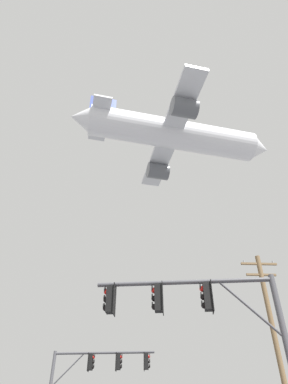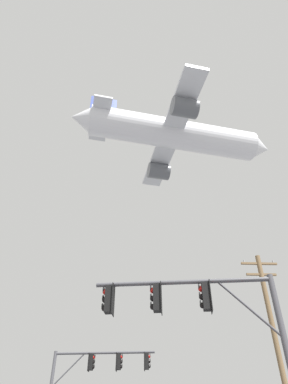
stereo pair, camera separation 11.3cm
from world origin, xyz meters
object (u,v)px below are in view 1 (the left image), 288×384
at_px(signal_pole_near, 203,316).
at_px(airplane, 174,135).
at_px(utility_pole, 275,341).
at_px(signal_pole_far, 93,373).

distance_m(signal_pole_near, airplane, 37.23).
bearing_deg(airplane, utility_pole, -80.11).
xyz_separation_m(signal_pole_near, utility_pole, (5.46, 7.83, 1.03)).
height_order(signal_pole_near, airplane, airplane).
xyz_separation_m(utility_pole, airplane, (-2.35, 13.46, 29.35)).
height_order(signal_pole_near, signal_pole_far, signal_pole_far).
distance_m(signal_pole_near, signal_pole_far, 13.17).
relative_size(utility_pole, airplane, 0.37).
bearing_deg(signal_pole_far, signal_pole_near, -70.09).
bearing_deg(signal_pole_near, airplane, 81.68).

